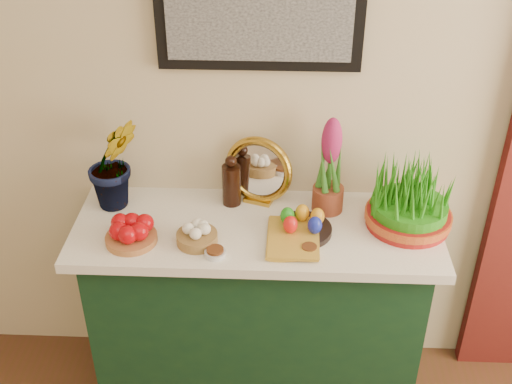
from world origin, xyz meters
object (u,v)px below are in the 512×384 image
wheatgrass_sabzeh (411,199)px  hyacinth_green (112,149)px  sideboard (257,314)px  mirror (259,171)px  book (267,237)px

wheatgrass_sabzeh → hyacinth_green: bearing=175.3°
sideboard → hyacinth_green: 0.91m
mirror → sideboard: bearing=-90.1°
mirror → wheatgrass_sabzeh: bearing=-14.4°
sideboard → hyacinth_green: (-0.56, 0.12, 0.72)m
hyacinth_green → book: 0.68m
sideboard → hyacinth_green: size_ratio=2.59×
hyacinth_green → wheatgrass_sabzeh: hyacinth_green is taller
sideboard → mirror: (0.00, 0.17, 0.60)m
mirror → book: (0.04, -0.27, -0.12)m
book → wheatgrass_sabzeh: size_ratio=0.78×
hyacinth_green → wheatgrass_sabzeh: (1.13, -0.09, -0.13)m
hyacinth_green → mirror: (0.56, 0.05, -0.12)m
hyacinth_green → book: size_ratio=1.97×
sideboard → book: (0.04, -0.10, 0.48)m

